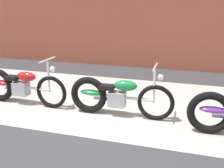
% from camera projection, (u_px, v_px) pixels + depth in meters
% --- Properties ---
extents(ground_plane, '(80.00, 80.00, 0.00)m').
position_uv_depth(ground_plane, '(84.00, 137.00, 4.38)').
color(ground_plane, '#38383A').
extents(sidewalk_slab, '(36.00, 3.50, 0.01)m').
position_uv_depth(sidewalk_slab, '(114.00, 100.00, 5.98)').
color(sidewalk_slab, '#B2ADA3').
rests_on(sidewalk_slab, ground).
extents(motorcycle_red, '(2.01, 0.58, 1.03)m').
position_uv_depth(motorcycle_red, '(18.00, 86.00, 5.71)').
color(motorcycle_red, black).
rests_on(motorcycle_red, ground).
extents(motorcycle_green, '(2.01, 0.58, 1.03)m').
position_uv_depth(motorcycle_green, '(113.00, 96.00, 5.11)').
color(motorcycle_green, black).
rests_on(motorcycle_green, ground).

